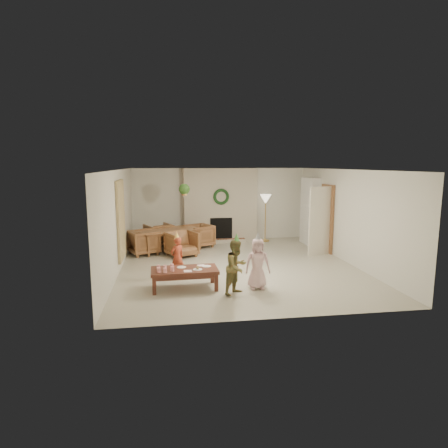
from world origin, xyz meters
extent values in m
plane|color=#B7B29E|center=(0.00, 0.00, 0.00)|extent=(7.00, 7.00, 0.00)
plane|color=white|center=(0.00, 0.00, 2.50)|extent=(7.00, 7.00, 0.00)
plane|color=silver|center=(0.00, 3.50, 1.25)|extent=(7.00, 0.00, 7.00)
plane|color=silver|center=(0.00, -3.50, 1.25)|extent=(7.00, 0.00, 7.00)
plane|color=silver|center=(-3.00, 0.00, 1.25)|extent=(0.00, 7.00, 7.00)
plane|color=silver|center=(3.00, 0.00, 1.25)|extent=(0.00, 7.00, 7.00)
cube|color=#531E16|center=(0.00, 3.30, 1.25)|extent=(2.50, 0.40, 2.50)
cube|color=brown|center=(0.00, 2.95, 0.06)|extent=(1.60, 0.30, 0.12)
cube|color=black|center=(0.00, 3.12, 0.45)|extent=(0.75, 0.12, 0.75)
torus|color=#153918|center=(0.00, 3.07, 1.55)|extent=(0.54, 0.10, 0.54)
cylinder|color=gold|center=(1.52, 3.00, 0.02)|extent=(0.30, 0.30, 0.03)
cylinder|color=gold|center=(1.52, 3.00, 0.75)|extent=(0.03, 0.03, 1.45)
cone|color=beige|center=(1.52, 3.00, 1.45)|extent=(0.39, 0.39, 0.32)
cube|color=white|center=(2.84, 2.30, 1.10)|extent=(0.30, 1.00, 2.20)
cube|color=white|center=(2.82, 2.30, 0.45)|extent=(0.30, 0.92, 0.03)
cube|color=white|center=(2.82, 2.30, 0.85)|extent=(0.30, 0.92, 0.03)
cube|color=white|center=(2.82, 2.30, 1.25)|extent=(0.30, 0.92, 0.03)
cube|color=white|center=(2.82, 2.30, 1.65)|extent=(0.30, 0.92, 0.03)
cube|color=#B23F20|center=(2.80, 2.15, 0.59)|extent=(0.20, 0.40, 0.24)
cube|color=navy|center=(2.80, 2.35, 0.99)|extent=(0.20, 0.44, 0.24)
cube|color=#AB7324|center=(2.80, 2.20, 1.38)|extent=(0.20, 0.36, 0.22)
cube|color=brown|center=(2.96, 1.20, 1.02)|extent=(0.05, 0.86, 2.04)
cube|color=beige|center=(2.58, 0.82, 1.00)|extent=(0.77, 0.32, 2.00)
cube|color=#C6BC8C|center=(-2.96, 0.20, 1.25)|extent=(0.06, 1.20, 2.00)
imported|color=brown|center=(-1.76, 1.97, 0.33)|extent=(2.14, 1.74, 0.66)
imported|color=brown|center=(-1.41, 1.22, 0.36)|extent=(1.04, 1.05, 0.73)
imported|color=brown|center=(-2.10, 2.72, 0.36)|extent=(1.04, 1.05, 0.73)
imported|color=brown|center=(-2.50, 1.63, 0.36)|extent=(1.05, 1.04, 0.73)
imported|color=brown|center=(-0.82, 2.40, 0.36)|extent=(1.05, 1.04, 0.73)
cylinder|color=tan|center=(-1.30, 1.50, 2.15)|extent=(0.01, 0.01, 0.70)
cylinder|color=#9B6132|center=(-1.30, 1.50, 1.80)|extent=(0.16, 0.16, 0.12)
sphere|color=#224316|center=(-1.30, 1.50, 1.92)|extent=(0.32, 0.32, 0.32)
cube|color=#572A1D|center=(-1.46, -1.66, 0.40)|extent=(1.43, 0.75, 0.07)
cube|color=#572A1D|center=(-1.46, -1.66, 0.33)|extent=(1.32, 0.64, 0.09)
cube|color=#572A1D|center=(-2.09, -1.97, 0.18)|extent=(0.08, 0.08, 0.37)
cube|color=#572A1D|center=(-0.81, -1.93, 0.18)|extent=(0.08, 0.08, 0.37)
cube|color=#572A1D|center=(-2.11, -1.39, 0.18)|extent=(0.08, 0.08, 0.37)
cube|color=#572A1D|center=(-0.83, -1.35, 0.18)|extent=(0.08, 0.08, 0.37)
cylinder|color=white|center=(-1.99, -1.84, 0.48)|extent=(0.08, 0.08, 0.10)
cylinder|color=white|center=(-2.00, -1.62, 0.48)|extent=(0.08, 0.08, 0.10)
cylinder|color=white|center=(-1.86, -1.89, 0.48)|extent=(0.08, 0.08, 0.10)
cylinder|color=white|center=(-1.87, -1.67, 0.48)|extent=(0.08, 0.08, 0.10)
cylinder|color=white|center=(-1.71, -1.80, 0.48)|extent=(0.08, 0.08, 0.10)
cylinder|color=white|center=(-1.72, -1.58, 0.48)|extent=(0.08, 0.08, 0.10)
cylinder|color=white|center=(-1.52, -1.53, 0.44)|extent=(0.20, 0.20, 0.01)
cylinder|color=white|center=(-1.18, -1.76, 0.44)|extent=(0.20, 0.20, 0.01)
cylinder|color=white|center=(-0.97, -1.53, 0.44)|extent=(0.20, 0.20, 0.01)
sphere|color=tan|center=(-1.18, -1.76, 0.48)|extent=(0.08, 0.08, 0.08)
cube|color=#FFBBCA|center=(-1.40, -1.85, 0.44)|extent=(0.17, 0.17, 0.01)
cube|color=#FFBBCA|center=(-1.08, -1.45, 0.44)|extent=(0.17, 0.17, 0.01)
imported|color=#AA3D24|center=(-1.59, -0.93, 0.49)|extent=(0.43, 0.40, 0.99)
cone|color=#E8EC4E|center=(-1.59, -0.93, 1.03)|extent=(0.16, 0.16, 0.19)
imported|color=#9B562A|center=(-0.42, -2.15, 0.57)|extent=(0.70, 0.69, 1.14)
cone|color=#59B84E|center=(-0.42, -2.15, 1.18)|extent=(0.17, 0.17, 0.19)
imported|color=beige|center=(0.09, -1.87, 0.55)|extent=(0.55, 0.37, 1.09)
cone|color=#A9AAB0|center=(0.09, -1.87, 1.14)|extent=(0.17, 0.17, 0.20)
camera|label=1|loc=(-1.76, -9.48, 2.65)|focal=30.27mm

